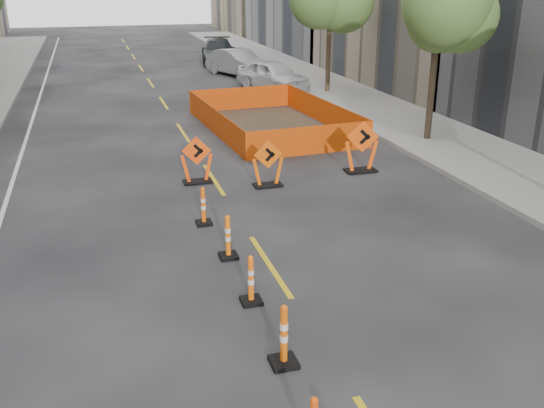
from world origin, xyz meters
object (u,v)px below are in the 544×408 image
object	(u,v)px
chevron_sign_right	(362,147)
chevron_sign_left	(197,160)
channelizer_6	(203,206)
channelizer_5	(228,237)
parked_car_far	(218,51)
parked_car_mid	(238,63)
channelizer_4	(251,279)
channelizer_3	(284,335)
parked_car_near	(273,75)
chevron_sign_center	(268,163)

from	to	relation	value
chevron_sign_right	chevron_sign_left	bearing A→B (deg)	-167.42
channelizer_6	channelizer_5	bearing A→B (deg)	-85.32
channelizer_6	parked_car_far	bearing A→B (deg)	77.38
chevron_sign_right	parked_car_far	bearing A→B (deg)	105.33
chevron_sign_left	parked_car_mid	distance (m)	20.20
chevron_sign_left	channelizer_5	bearing A→B (deg)	-80.86
channelizer_5	channelizer_6	size ratio (longest dim) A/B	1.03
channelizer_5	parked_car_far	world-z (taller)	parked_car_far
channelizer_6	chevron_sign_right	size ratio (longest dim) A/B	0.60
channelizer_4	chevron_sign_right	size ratio (longest dim) A/B	0.60
channelizer_3	channelizer_4	xyz separation A→B (m)	(-0.00, 2.02, -0.05)
channelizer_3	channelizer_4	distance (m)	2.02
channelizer_3	channelizer_5	world-z (taller)	channelizer_3
channelizer_3	parked_car_mid	distance (m)	29.22
channelizer_3	parked_car_far	size ratio (longest dim) A/B	0.20
channelizer_6	parked_car_near	world-z (taller)	parked_car_near
channelizer_3	channelizer_5	bearing A→B (deg)	89.78
channelizer_4	channelizer_6	bearing A→B (deg)	92.09
channelizer_3	channelizer_6	size ratio (longest dim) A/B	1.11
parked_car_near	channelizer_4	bearing A→B (deg)	-131.03
channelizer_6	chevron_sign_left	world-z (taller)	chevron_sign_left
channelizer_3	channelizer_5	xyz separation A→B (m)	(0.02, 4.03, -0.04)
chevron_sign_right	channelizer_5	bearing A→B (deg)	-120.68
channelizer_6	chevron_sign_right	world-z (taller)	chevron_sign_right
channelizer_3	parked_car_mid	bearing A→B (deg)	77.83
chevron_sign_left	channelizer_4	bearing A→B (deg)	-80.24
channelizer_4	parked_car_mid	size ratio (longest dim) A/B	0.21
channelizer_5	chevron_sign_left	world-z (taller)	chevron_sign_left
channelizer_4	chevron_sign_center	xyz separation A→B (m)	(2.17, 6.33, 0.21)
chevron_sign_center	channelizer_5	bearing A→B (deg)	-115.47
channelizer_6	parked_car_far	world-z (taller)	parked_car_far
channelizer_4	parked_car_near	xyz separation A→B (m)	(6.81, 21.31, 0.29)
chevron_sign_left	parked_car_mid	xyz separation A→B (m)	(5.90, 19.32, 0.07)
parked_car_mid	channelizer_3	bearing A→B (deg)	-125.07
chevron_sign_center	parked_car_mid	size ratio (longest dim) A/B	0.30
chevron_sign_right	parked_car_far	world-z (taller)	chevron_sign_right
parked_car_near	channelizer_6	bearing A→B (deg)	-135.24
parked_car_mid	parked_car_far	xyz separation A→B (m)	(0.01, 5.72, 0.02)
parked_car_near	parked_car_mid	xyz separation A→B (m)	(-0.64, 5.24, 0.00)
channelizer_6	chevron_sign_right	distance (m)	6.16
channelizer_5	parked_car_mid	size ratio (longest dim) A/B	0.21
channelizer_4	parked_car_mid	world-z (taller)	parked_car_mid
parked_car_mid	parked_car_far	world-z (taller)	parked_car_far
channelizer_3	channelizer_4	world-z (taller)	channelizer_3
chevron_sign_left	parked_car_mid	bearing A→B (deg)	84.85
channelizer_5	parked_car_near	bearing A→B (deg)	70.62
channelizer_6	parked_car_near	xyz separation A→B (m)	(6.95, 17.28, 0.29)
channelizer_3	chevron_sign_left	bearing A→B (deg)	88.38
channelizer_3	chevron_sign_center	bearing A→B (deg)	75.43
channelizer_5	parked_car_far	xyz separation A→B (m)	(6.16, 30.25, 0.30)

